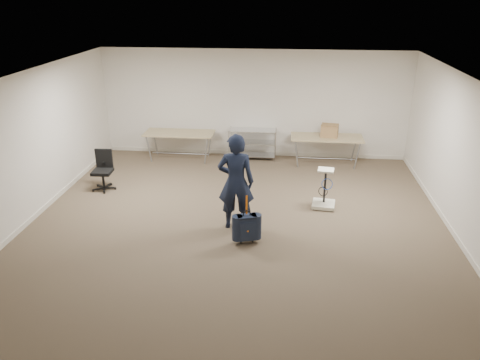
# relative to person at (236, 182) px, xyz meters

# --- Properties ---
(ground) EXTENTS (9.00, 9.00, 0.00)m
(ground) POSITION_rel_person_xyz_m (0.01, -0.30, -0.92)
(ground) COLOR #4B3C2D
(ground) RESTS_ON ground
(room_shell) EXTENTS (8.00, 9.00, 9.00)m
(room_shell) POSITION_rel_person_xyz_m (0.01, 1.08, -0.87)
(room_shell) COLOR silver
(room_shell) RESTS_ON ground
(folding_table_left) EXTENTS (1.80, 0.75, 0.73)m
(folding_table_left) POSITION_rel_person_xyz_m (-1.89, 3.65, -0.24)
(folding_table_left) COLOR tan
(folding_table_left) RESTS_ON ground
(folding_table_right) EXTENTS (1.80, 0.75, 0.73)m
(folding_table_right) POSITION_rel_person_xyz_m (1.91, 3.65, -0.24)
(folding_table_right) COLOR tan
(folding_table_right) RESTS_ON ground
(wire_shelf) EXTENTS (1.22, 0.47, 0.80)m
(wire_shelf) POSITION_rel_person_xyz_m (0.01, 3.90, -0.48)
(wire_shelf) COLOR silver
(wire_shelf) RESTS_ON ground
(person) EXTENTS (0.69, 0.47, 1.84)m
(person) POSITION_rel_person_xyz_m (0.00, 0.00, 0.00)
(person) COLOR black
(person) RESTS_ON ground
(suitcase) EXTENTS (0.38, 0.28, 0.92)m
(suitcase) POSITION_rel_person_xyz_m (0.25, -0.59, -0.61)
(suitcase) COLOR black
(suitcase) RESTS_ON ground
(office_chair) EXTENTS (0.54, 0.54, 0.89)m
(office_chair) POSITION_rel_person_xyz_m (-3.16, 1.52, -0.65)
(office_chair) COLOR black
(office_chair) RESTS_ON ground
(equipment_cart) EXTENTS (0.51, 0.51, 0.83)m
(equipment_cart) POSITION_rel_person_xyz_m (1.71, 1.06, -0.70)
(equipment_cart) COLOR beige
(equipment_cart) RESTS_ON ground
(cardboard_box) EXTENTS (0.46, 0.38, 0.31)m
(cardboard_box) POSITION_rel_person_xyz_m (1.97, 3.68, -0.03)
(cardboard_box) COLOR olive
(cardboard_box) RESTS_ON folding_table_right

